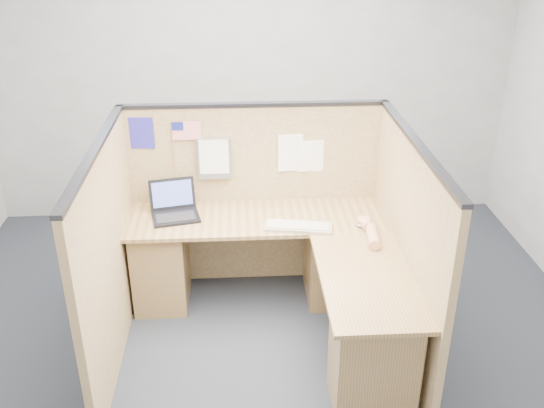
{
  "coord_description": "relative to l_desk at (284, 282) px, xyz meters",
  "views": [
    {
      "loc": [
        -0.13,
        -3.41,
        2.84
      ],
      "look_at": [
        0.11,
        0.5,
        0.92
      ],
      "focal_mm": 40.0,
      "sensor_mm": 36.0,
      "label": 1
    }
  ],
  "objects": [
    {
      "name": "laptop",
      "position": [
        -0.79,
        0.48,
        0.4
      ],
      "size": [
        0.39,
        0.4,
        0.25
      ],
      "rotation": [
        0.0,
        0.0,
        0.21
      ],
      "color": "black",
      "rests_on": "l_desk"
    },
    {
      "name": "mouse",
      "position": [
        0.61,
        0.19,
        0.36
      ],
      "size": [
        0.13,
        0.1,
        0.05
      ],
      "primitive_type": "ellipsoid",
      "rotation": [
        0.0,
        0.0,
        0.31
      ],
      "color": "silver",
      "rests_on": "l_desk"
    },
    {
      "name": "wall_back",
      "position": [
        -0.18,
        1.96,
        1.01
      ],
      "size": [
        5.0,
        0.0,
        5.0
      ],
      "primitive_type": "plane",
      "rotation": [
        1.57,
        0.0,
        0.0
      ],
      "color": "gray",
      "rests_on": "floor"
    },
    {
      "name": "floor",
      "position": [
        -0.18,
        -0.29,
        -0.39
      ],
      "size": [
        5.0,
        5.0,
        0.0
      ],
      "primitive_type": "plane",
      "color": "black",
      "rests_on": "ground"
    },
    {
      "name": "paper_left",
      "position": [
        0.26,
        0.68,
        0.71
      ],
      "size": [
        0.2,
        0.02,
        0.26
      ],
      "primitive_type": "cube",
      "rotation": [
        0.0,
        0.0,
        0.06
      ],
      "color": "white",
      "rests_on": "cubicle_partitions"
    },
    {
      "name": "file_holder",
      "position": [
        -0.49,
        0.66,
        0.72
      ],
      "size": [
        0.26,
        0.05,
        0.33
      ],
      "color": "slate",
      "rests_on": "cubicle_partitions"
    },
    {
      "name": "keyboard",
      "position": [
        0.12,
        0.19,
        0.35
      ],
      "size": [
        0.51,
        0.25,
        0.03
      ],
      "rotation": [
        0.0,
        0.0,
        -0.18
      ],
      "color": "gray",
      "rests_on": "l_desk"
    },
    {
      "name": "l_desk",
      "position": [
        0.0,
        0.0,
        0.0
      ],
      "size": [
        1.95,
        1.75,
        0.73
      ],
      "color": "brown",
      "rests_on": "floor"
    },
    {
      "name": "blue_poster",
      "position": [
        -1.03,
        0.68,
        0.92
      ],
      "size": [
        0.18,
        0.02,
        0.25
      ],
      "primitive_type": "cube",
      "rotation": [
        0.0,
        0.0,
        -0.07
      ],
      "color": "#28229E",
      "rests_on": "cubicle_partitions"
    },
    {
      "name": "american_flag",
      "position": [
        -0.72,
        0.67,
        0.93
      ],
      "size": [
        0.22,
        0.01,
        0.38
      ],
      "color": "olive",
      "rests_on": "cubicle_partitions"
    },
    {
      "name": "paper_right",
      "position": [
        0.12,
        0.68,
        0.74
      ],
      "size": [
        0.24,
        0.03,
        0.3
      ],
      "primitive_type": "cube",
      "rotation": [
        0.0,
        0.0,
        0.1
      ],
      "color": "white",
      "rests_on": "cubicle_partitions"
    },
    {
      "name": "hand_forearm",
      "position": [
        0.62,
        0.04,
        0.38
      ],
      "size": [
        0.12,
        0.42,
        0.09
      ],
      "color": "tan",
      "rests_on": "l_desk"
    },
    {
      "name": "cubicle_partitions",
      "position": [
        -0.18,
        0.14,
        0.38
      ],
      "size": [
        2.06,
        1.83,
        1.53
      ],
      "color": "olive",
      "rests_on": "floor"
    }
  ]
}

